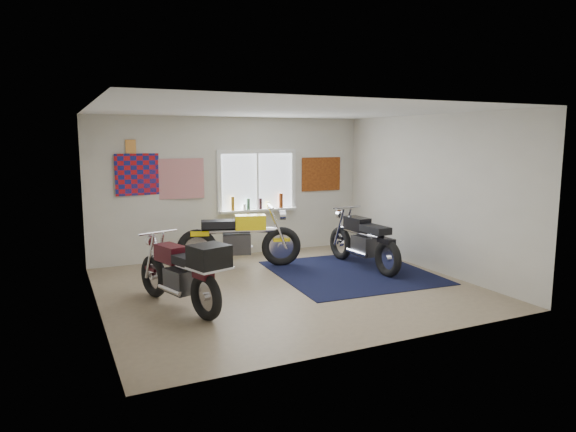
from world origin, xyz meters
name	(u,v)px	position (x,y,z in m)	size (l,w,h in m)	color
ground	(287,287)	(0.00, 0.00, 0.00)	(5.50, 5.50, 0.00)	#9E896B
room_shell	(287,182)	(0.00, 0.00, 1.64)	(5.50, 5.50, 5.50)	white
navy_rug	(351,272)	(1.37, 0.32, 0.01)	(2.50, 2.60, 0.01)	black
window_assembly	(257,185)	(0.50, 2.47, 1.37)	(1.66, 0.17, 1.26)	white
oil_bottles	(260,203)	(0.52, 2.40, 1.03)	(1.11, 0.09, 0.30)	#8E5F14
flag_display	(131,146)	(-1.90, 2.48, 2.15)	(1.60, 0.10, 1.17)	red
triumph_poster	(321,174)	(1.95, 2.48, 1.55)	(0.90, 0.03, 0.70)	#A54C14
yellow_triumph	(239,240)	(-0.24, 1.50, 0.49)	(2.18, 0.84, 1.12)	black
black_chrome_bike	(363,242)	(1.75, 0.54, 0.46)	(0.63, 2.05, 1.05)	black
maroon_tourer	(184,273)	(-1.70, -0.40, 0.52)	(0.95, 1.94, 1.00)	black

